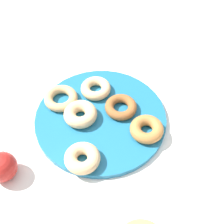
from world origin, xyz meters
name	(u,v)px	position (x,y,z in m)	size (l,w,h in m)	color
ground_plane	(101,120)	(0.00, 0.00, 0.00)	(2.40, 2.40, 0.00)	white
donut_plate	(101,118)	(0.00, 0.00, 0.01)	(0.33, 0.33, 0.01)	#1E6B93
donut_0	(96,88)	(-0.08, -0.04, 0.03)	(0.08, 0.08, 0.02)	#EABC84
donut_1	(147,129)	(0.01, 0.12, 0.03)	(0.08, 0.08, 0.03)	#BC7A3D
donut_2	(82,158)	(0.13, 0.00, 0.03)	(0.08, 0.08, 0.03)	#EABC84
donut_3	(121,107)	(-0.04, 0.04, 0.03)	(0.08, 0.08, 0.02)	#995B2D
donut_4	(80,114)	(0.02, -0.05, 0.03)	(0.08, 0.08, 0.03)	#EABC84
donut_5	(61,98)	(-0.02, -0.11, 0.03)	(0.09, 0.09, 0.02)	tan
apple	(2,167)	(0.21, -0.16, 0.03)	(0.07, 0.07, 0.07)	red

